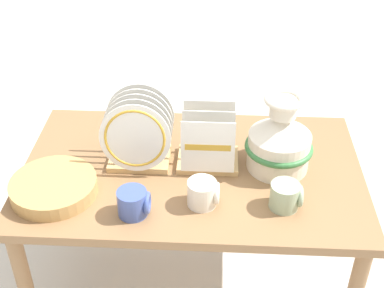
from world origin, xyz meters
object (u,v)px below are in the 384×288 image
(ceramic_vase, at_px, (280,140))
(dish_rack_square_plates, at_px, (208,148))
(dish_rack_round_plates, at_px, (138,136))
(mug_cobalt_glaze, at_px, (134,203))
(mug_sage_glaze, at_px, (286,196))
(mug_cream_glaze, at_px, (203,193))
(wicker_charger_stack, at_px, (54,187))

(ceramic_vase, bearing_deg, dish_rack_square_plates, 177.69)
(dish_rack_round_plates, height_order, mug_cobalt_glaze, dish_rack_round_plates)
(mug_cobalt_glaze, bearing_deg, dish_rack_square_plates, 51.57)
(mug_sage_glaze, distance_m, mug_cobalt_glaze, 0.51)
(mug_cream_glaze, bearing_deg, dish_rack_round_plates, 138.21)
(dish_rack_round_plates, bearing_deg, mug_cream_glaze, -41.79)
(dish_rack_square_plates, bearing_deg, dish_rack_round_plates, -176.94)
(wicker_charger_stack, relative_size, mug_sage_glaze, 2.78)
(ceramic_vase, distance_m, mug_cream_glaze, 0.36)
(mug_sage_glaze, xyz_separation_m, mug_cream_glaze, (-0.28, -0.00, 0.00))
(dish_rack_round_plates, bearing_deg, mug_sage_glaze, -22.82)
(ceramic_vase, bearing_deg, mug_sage_glaze, -87.30)
(dish_rack_square_plates, bearing_deg, ceramic_vase, -2.31)
(dish_rack_round_plates, distance_m, wicker_charger_stack, 0.35)
(mug_sage_glaze, bearing_deg, mug_cobalt_glaze, -172.98)
(ceramic_vase, relative_size, wicker_charger_stack, 0.98)
(dish_rack_square_plates, bearing_deg, mug_sage_glaze, -41.18)
(mug_cobalt_glaze, bearing_deg, wicker_charger_stack, 163.29)
(dish_rack_square_plates, distance_m, mug_cobalt_glaze, 0.38)
(dish_rack_round_plates, xyz_separation_m, mug_sage_glaze, (0.53, -0.22, -0.07))
(ceramic_vase, bearing_deg, dish_rack_round_plates, -179.63)
(dish_rack_square_plates, height_order, wicker_charger_stack, dish_rack_square_plates)
(wicker_charger_stack, relative_size, mug_cream_glaze, 2.78)
(ceramic_vase, height_order, wicker_charger_stack, ceramic_vase)
(dish_rack_square_plates, relative_size, mug_sage_glaze, 2.07)
(dish_rack_square_plates, distance_m, mug_cream_glaze, 0.24)
(dish_rack_round_plates, xyz_separation_m, mug_cobalt_glaze, (0.02, -0.28, -0.07))
(ceramic_vase, relative_size, mug_cobalt_glaze, 2.73)
(ceramic_vase, bearing_deg, mug_cream_glaze, -139.73)
(dish_rack_square_plates, xyz_separation_m, mug_sage_glaze, (0.27, -0.23, -0.02))
(dish_rack_square_plates, distance_m, mug_sage_glaze, 0.36)
(mug_cream_glaze, relative_size, mug_cobalt_glaze, 1.00)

